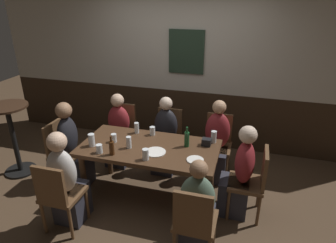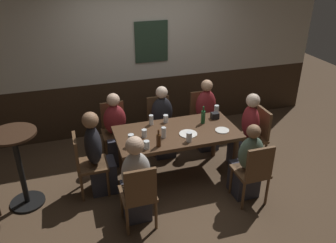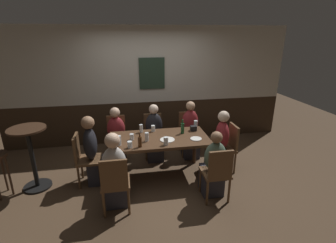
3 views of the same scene
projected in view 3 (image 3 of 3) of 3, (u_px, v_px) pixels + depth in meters
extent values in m
plane|color=#4C3826|center=(160.00, 175.00, 4.48)|extent=(12.00, 12.00, 0.00)
cube|color=#332316|center=(149.00, 121.00, 5.85)|extent=(6.40, 0.10, 0.95)
cube|color=beige|center=(148.00, 65.00, 5.42)|extent=(6.40, 0.10, 1.65)
cube|color=#233828|center=(152.00, 73.00, 5.43)|extent=(0.56, 0.03, 0.68)
cube|color=#472D1C|center=(159.00, 139.00, 4.24)|extent=(1.68, 0.85, 0.05)
cylinder|color=#472D1C|center=(116.00, 173.00, 3.92)|extent=(0.07, 0.07, 0.69)
cylinder|color=#472D1C|center=(206.00, 164.00, 4.17)|extent=(0.07, 0.07, 0.69)
cylinder|color=#472D1C|center=(117.00, 153.00, 4.56)|extent=(0.07, 0.07, 0.69)
cylinder|color=#472D1C|center=(195.00, 147.00, 4.81)|extent=(0.07, 0.07, 0.69)
cube|color=brown|center=(116.00, 183.00, 3.50)|extent=(0.40, 0.40, 0.04)
cube|color=brown|center=(114.00, 175.00, 3.25)|extent=(0.36, 0.04, 0.43)
cylinder|color=brown|center=(105.00, 190.00, 3.70)|extent=(0.04, 0.04, 0.41)
cylinder|color=brown|center=(128.00, 188.00, 3.76)|extent=(0.04, 0.04, 0.41)
cylinder|color=brown|center=(104.00, 205.00, 3.39)|extent=(0.04, 0.04, 0.41)
cylinder|color=brown|center=(129.00, 202.00, 3.44)|extent=(0.04, 0.04, 0.41)
cube|color=brown|center=(154.00, 137.00, 5.04)|extent=(0.40, 0.40, 0.04)
cube|color=brown|center=(153.00, 123.00, 5.13)|extent=(0.36, 0.04, 0.43)
cylinder|color=brown|center=(164.00, 150.00, 4.99)|extent=(0.04, 0.04, 0.41)
cylinder|color=brown|center=(147.00, 151.00, 4.93)|extent=(0.04, 0.04, 0.41)
cylinder|color=brown|center=(161.00, 143.00, 5.30)|extent=(0.04, 0.04, 0.41)
cylinder|color=brown|center=(145.00, 144.00, 5.25)|extent=(0.04, 0.04, 0.41)
cube|color=brown|center=(223.00, 149.00, 4.53)|extent=(0.40, 0.40, 0.04)
cube|color=brown|center=(234.00, 136.00, 4.48)|extent=(0.04, 0.36, 0.43)
cylinder|color=brown|center=(217.00, 165.00, 4.42)|extent=(0.04, 0.04, 0.41)
cylinder|color=brown|center=(210.00, 156.00, 4.74)|extent=(0.04, 0.04, 0.41)
cylinder|color=brown|center=(235.00, 163.00, 4.48)|extent=(0.04, 0.04, 0.41)
cylinder|color=brown|center=(227.00, 155.00, 4.79)|extent=(0.04, 0.04, 0.41)
cube|color=brown|center=(189.00, 135.00, 5.17)|extent=(0.40, 0.40, 0.04)
cube|color=brown|center=(187.00, 121.00, 5.26)|extent=(0.36, 0.04, 0.43)
cylinder|color=brown|center=(199.00, 147.00, 5.11)|extent=(0.04, 0.04, 0.41)
cylinder|color=brown|center=(183.00, 149.00, 5.06)|extent=(0.04, 0.04, 0.41)
cylinder|color=brown|center=(194.00, 141.00, 5.43)|extent=(0.04, 0.04, 0.41)
cylinder|color=brown|center=(179.00, 142.00, 5.37)|extent=(0.04, 0.04, 0.41)
cube|color=brown|center=(117.00, 140.00, 4.92)|extent=(0.40, 0.40, 0.04)
cube|color=brown|center=(116.00, 126.00, 5.01)|extent=(0.36, 0.04, 0.43)
cylinder|color=brown|center=(126.00, 153.00, 4.86)|extent=(0.04, 0.04, 0.41)
cylinder|color=brown|center=(109.00, 154.00, 4.81)|extent=(0.04, 0.04, 0.41)
cylinder|color=brown|center=(126.00, 146.00, 5.18)|extent=(0.04, 0.04, 0.41)
cylinder|color=brown|center=(109.00, 147.00, 5.12)|extent=(0.04, 0.04, 0.41)
cube|color=brown|center=(215.00, 173.00, 3.75)|extent=(0.40, 0.40, 0.04)
cube|color=brown|center=(221.00, 165.00, 3.50)|extent=(0.36, 0.04, 0.43)
cylinder|color=brown|center=(200.00, 181.00, 3.95)|extent=(0.04, 0.04, 0.41)
cylinder|color=brown|center=(220.00, 178.00, 4.01)|extent=(0.04, 0.04, 0.41)
cylinder|color=brown|center=(207.00, 193.00, 3.64)|extent=(0.04, 0.04, 0.41)
cylinder|color=brown|center=(229.00, 191.00, 3.69)|extent=(0.04, 0.04, 0.41)
cube|color=brown|center=(89.00, 160.00, 4.13)|extent=(0.40, 0.40, 0.04)
cube|color=brown|center=(76.00, 148.00, 4.03)|extent=(0.04, 0.36, 0.43)
cylinder|color=brown|center=(102.00, 166.00, 4.40)|extent=(0.04, 0.04, 0.41)
cylinder|color=brown|center=(100.00, 176.00, 4.08)|extent=(0.04, 0.04, 0.41)
cylinder|color=brown|center=(82.00, 168.00, 4.34)|extent=(0.04, 0.04, 0.41)
cylinder|color=brown|center=(79.00, 178.00, 4.02)|extent=(0.04, 0.04, 0.41)
cube|color=#2D2D38|center=(117.00, 190.00, 3.69)|extent=(0.32, 0.34, 0.45)
ellipsoid|color=silver|center=(114.00, 164.00, 3.44)|extent=(0.34, 0.22, 0.52)
sphere|color=#DBB293|center=(112.00, 140.00, 3.32)|extent=(0.21, 0.21, 0.21)
cube|color=#2D2D38|center=(155.00, 149.00, 4.99)|extent=(0.32, 0.34, 0.45)
ellipsoid|color=black|center=(154.00, 125.00, 4.92)|extent=(0.34, 0.22, 0.51)
sphere|color=beige|center=(154.00, 109.00, 4.80)|extent=(0.18, 0.18, 0.18)
cube|color=#2D2D38|center=(216.00, 159.00, 4.58)|extent=(0.34, 0.32, 0.45)
ellipsoid|color=maroon|center=(222.00, 135.00, 4.43)|extent=(0.22, 0.34, 0.52)
sphere|color=beige|center=(224.00, 116.00, 4.32)|extent=(0.20, 0.20, 0.20)
cube|color=#2D2D38|center=(190.00, 146.00, 5.12)|extent=(0.32, 0.34, 0.45)
ellipsoid|color=maroon|center=(190.00, 122.00, 5.04)|extent=(0.34, 0.22, 0.53)
sphere|color=tan|center=(190.00, 106.00, 4.92)|extent=(0.18, 0.18, 0.18)
cube|color=#2D2D38|center=(118.00, 152.00, 4.87)|extent=(0.32, 0.34, 0.45)
ellipsoid|color=maroon|center=(116.00, 128.00, 4.80)|extent=(0.34, 0.22, 0.47)
sphere|color=#DBB293|center=(115.00, 112.00, 4.69)|extent=(0.19, 0.19, 0.19)
cube|color=#2D2D38|center=(211.00, 180.00, 3.94)|extent=(0.32, 0.34, 0.45)
ellipsoid|color=#56705B|center=(215.00, 157.00, 3.70)|extent=(0.34, 0.22, 0.47)
sphere|color=#936B4C|center=(217.00, 137.00, 3.60)|extent=(0.18, 0.18, 0.18)
cube|color=#2D2D38|center=(99.00, 170.00, 4.22)|extent=(0.34, 0.32, 0.45)
ellipsoid|color=black|center=(90.00, 144.00, 4.04)|extent=(0.22, 0.34, 0.54)
sphere|color=#936B4C|center=(88.00, 123.00, 3.92)|extent=(0.21, 0.21, 0.21)
cylinder|color=silver|center=(141.00, 128.00, 4.44)|extent=(0.06, 0.06, 0.15)
cylinder|color=#C6842D|center=(141.00, 130.00, 4.46)|extent=(0.05, 0.05, 0.08)
cylinder|color=silver|center=(119.00, 141.00, 3.92)|extent=(0.08, 0.08, 0.16)
cylinder|color=#B26623|center=(119.00, 143.00, 3.94)|extent=(0.07, 0.07, 0.06)
cylinder|color=silver|center=(147.00, 137.00, 4.07)|extent=(0.06, 0.06, 0.15)
cylinder|color=silver|center=(147.00, 139.00, 4.09)|extent=(0.05, 0.05, 0.07)
cylinder|color=silver|center=(196.00, 124.00, 4.63)|extent=(0.07, 0.07, 0.15)
cylinder|color=#B26623|center=(196.00, 126.00, 4.64)|extent=(0.06, 0.06, 0.10)
cylinder|color=silver|center=(132.00, 137.00, 4.13)|extent=(0.07, 0.07, 0.11)
cylinder|color=#C6842D|center=(132.00, 138.00, 4.13)|extent=(0.06, 0.06, 0.06)
cylinder|color=silver|center=(166.00, 141.00, 3.94)|extent=(0.07, 0.07, 0.13)
cylinder|color=#331E14|center=(166.00, 142.00, 3.95)|extent=(0.07, 0.07, 0.09)
cylinder|color=silver|center=(153.00, 128.00, 4.49)|extent=(0.07, 0.07, 0.11)
cylinder|color=#C6842D|center=(153.00, 129.00, 4.50)|extent=(0.06, 0.06, 0.09)
cylinder|color=silver|center=(130.00, 145.00, 3.84)|extent=(0.07, 0.07, 0.11)
cylinder|color=#C6842D|center=(130.00, 146.00, 3.85)|extent=(0.07, 0.07, 0.05)
cylinder|color=#194723|center=(183.00, 128.00, 4.39)|extent=(0.06, 0.06, 0.19)
cylinder|color=#194723|center=(183.00, 121.00, 4.35)|extent=(0.03, 0.03, 0.07)
cylinder|color=#42230F|center=(140.00, 142.00, 3.86)|extent=(0.06, 0.06, 0.17)
cylinder|color=#42230F|center=(140.00, 135.00, 3.82)|extent=(0.03, 0.03, 0.07)
cylinder|color=white|center=(167.00, 140.00, 4.14)|extent=(0.25, 0.25, 0.01)
cylinder|color=white|center=(196.00, 139.00, 4.17)|extent=(0.19, 0.19, 0.01)
cube|color=black|center=(193.00, 128.00, 4.53)|extent=(0.11, 0.09, 0.09)
cylinder|color=black|center=(38.00, 186.00, 4.14)|extent=(0.44, 0.44, 0.03)
cylinder|color=black|center=(32.00, 159.00, 3.97)|extent=(0.07, 0.07, 0.99)
cylinder|color=#382316|center=(26.00, 129.00, 3.80)|extent=(0.56, 0.56, 0.03)
cylinder|color=#422B1C|center=(9.00, 176.00, 3.84)|extent=(0.03, 0.03, 0.68)
cylinder|color=#422B1C|center=(4.00, 172.00, 3.94)|extent=(0.03, 0.03, 0.68)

